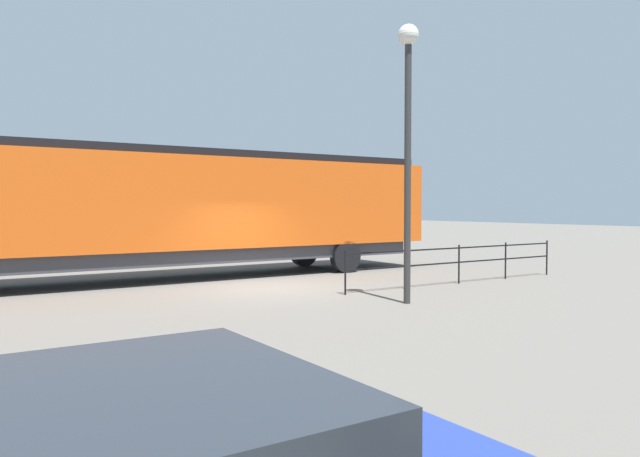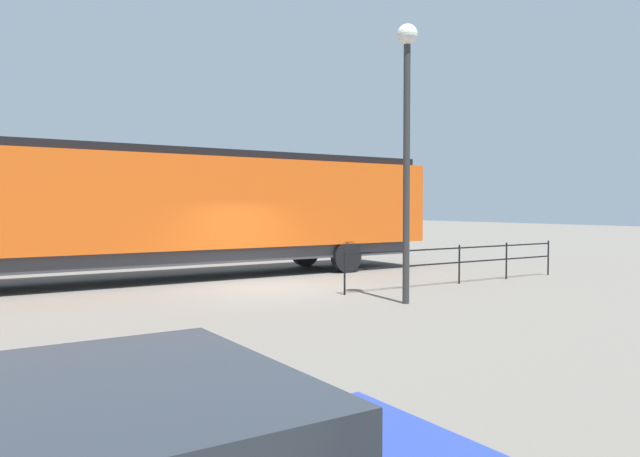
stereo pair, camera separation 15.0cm
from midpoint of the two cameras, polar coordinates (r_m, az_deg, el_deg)
name	(u,v)px [view 2 (the right image)]	position (r m, az deg, el deg)	size (l,w,h in m)	color
ground_plane	(268,288)	(17.15, -4.67, -5.59)	(120.00, 120.00, 0.00)	#666059
locomotive	(181,207)	(19.56, -12.73, 2.00)	(3.02, 18.88, 4.04)	#D15114
lamp_post	(407,114)	(14.54, 8.45, 10.54)	(0.49, 0.49, 6.52)	#2D2D2D
platform_fence	(459,258)	(18.43, 13.18, -2.75)	(0.05, 8.36, 1.15)	black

